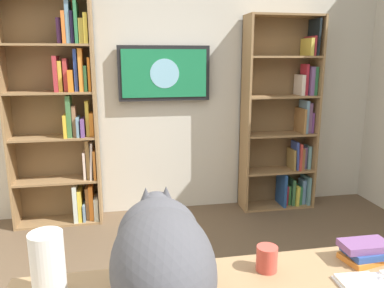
{
  "coord_description": "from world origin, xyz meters",
  "views": [
    {
      "loc": [
        0.48,
        1.55,
        1.56
      ],
      "look_at": [
        0.0,
        -1.01,
        0.96
      ],
      "focal_mm": 35.25,
      "sensor_mm": 36.0,
      "label": 1
    }
  ],
  "objects_px": {
    "cat": "(161,256)",
    "paper_towel_roll": "(48,266)",
    "wall_mounted_tv": "(164,73)",
    "coffee_mug": "(267,259)",
    "bookshelf_left": "(286,122)",
    "bookshelf_right": "(64,113)",
    "desk_book_stack": "(365,251)"
  },
  "relations": [
    {
      "from": "bookshelf_left",
      "to": "cat",
      "type": "height_order",
      "value": "bookshelf_left"
    },
    {
      "from": "coffee_mug",
      "to": "bookshelf_left",
      "type": "bearing_deg",
      "value": -115.82
    },
    {
      "from": "wall_mounted_tv",
      "to": "coffee_mug",
      "type": "height_order",
      "value": "wall_mounted_tv"
    },
    {
      "from": "bookshelf_left",
      "to": "paper_towel_roll",
      "type": "xyz_separation_m",
      "value": [
        1.94,
        2.43,
        -0.02
      ]
    },
    {
      "from": "coffee_mug",
      "to": "paper_towel_roll",
      "type": "bearing_deg",
      "value": 2.15
    },
    {
      "from": "wall_mounted_tv",
      "to": "cat",
      "type": "bearing_deg",
      "value": 83.12
    },
    {
      "from": "bookshelf_right",
      "to": "coffee_mug",
      "type": "relative_size",
      "value": 21.84
    },
    {
      "from": "paper_towel_roll",
      "to": "coffee_mug",
      "type": "distance_m",
      "value": 0.78
    },
    {
      "from": "wall_mounted_tv",
      "to": "cat",
      "type": "xyz_separation_m",
      "value": [
        0.32,
        2.63,
        -0.46
      ]
    },
    {
      "from": "paper_towel_roll",
      "to": "cat",
      "type": "bearing_deg",
      "value": 161.59
    },
    {
      "from": "bookshelf_right",
      "to": "coffee_mug",
      "type": "distance_m",
      "value": 2.63
    },
    {
      "from": "bookshelf_left",
      "to": "cat",
      "type": "bearing_deg",
      "value": 58.31
    },
    {
      "from": "cat",
      "to": "paper_towel_roll",
      "type": "xyz_separation_m",
      "value": [
        0.36,
        -0.12,
        -0.07
      ]
    },
    {
      "from": "bookshelf_left",
      "to": "cat",
      "type": "relative_size",
      "value": 3.04
    },
    {
      "from": "paper_towel_roll",
      "to": "desk_book_stack",
      "type": "distance_m",
      "value": 1.19
    },
    {
      "from": "bookshelf_right",
      "to": "coffee_mug",
      "type": "xyz_separation_m",
      "value": [
        -1.04,
        2.4,
        -0.24
      ]
    },
    {
      "from": "desk_book_stack",
      "to": "bookshelf_left",
      "type": "bearing_deg",
      "value": -107.41
    },
    {
      "from": "bookshelf_right",
      "to": "wall_mounted_tv",
      "type": "distance_m",
      "value": 1.02
    },
    {
      "from": "bookshelf_right",
      "to": "paper_towel_roll",
      "type": "relative_size",
      "value": 8.87
    },
    {
      "from": "bookshelf_right",
      "to": "desk_book_stack",
      "type": "relative_size",
      "value": 11.01
    },
    {
      "from": "bookshelf_left",
      "to": "desk_book_stack",
      "type": "height_order",
      "value": "bookshelf_left"
    },
    {
      "from": "cat",
      "to": "bookshelf_left",
      "type": "bearing_deg",
      "value": -121.69
    },
    {
      "from": "paper_towel_roll",
      "to": "desk_book_stack",
      "type": "xyz_separation_m",
      "value": [
        -1.18,
        -0.02,
        -0.08
      ]
    },
    {
      "from": "wall_mounted_tv",
      "to": "paper_towel_roll",
      "type": "distance_m",
      "value": 2.66
    },
    {
      "from": "bookshelf_left",
      "to": "wall_mounted_tv",
      "type": "relative_size",
      "value": 2.22
    },
    {
      "from": "cat",
      "to": "paper_towel_roll",
      "type": "height_order",
      "value": "cat"
    },
    {
      "from": "wall_mounted_tv",
      "to": "coffee_mug",
      "type": "distance_m",
      "value": 2.56
    },
    {
      "from": "bookshelf_right",
      "to": "paper_towel_roll",
      "type": "distance_m",
      "value": 2.45
    },
    {
      "from": "cat",
      "to": "paper_towel_roll",
      "type": "relative_size",
      "value": 2.75
    },
    {
      "from": "cat",
      "to": "coffee_mug",
      "type": "xyz_separation_m",
      "value": [
        -0.41,
        -0.15,
        -0.14
      ]
    },
    {
      "from": "bookshelf_left",
      "to": "coffee_mug",
      "type": "relative_size",
      "value": 20.53
    },
    {
      "from": "cat",
      "to": "desk_book_stack",
      "type": "relative_size",
      "value": 3.41
    }
  ]
}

